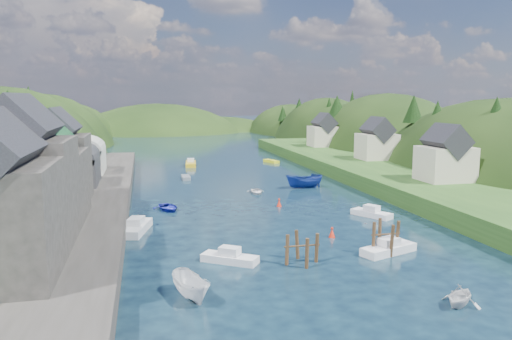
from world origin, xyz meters
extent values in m
plane|color=black|center=(0.00, 50.00, 0.00)|extent=(600.00, 600.00, 0.00)
ellipsoid|color=black|center=(-45.00, 75.00, -9.10)|extent=(44.00, 75.56, 52.00)
ellipsoid|color=black|center=(-45.00, 118.00, -8.43)|extent=(44.00, 75.56, 48.19)
ellipsoid|color=black|center=(-45.00, 160.00, -6.82)|extent=(44.00, 75.56, 39.00)
ellipsoid|color=black|center=(45.00, 32.00, -7.78)|extent=(36.00, 75.56, 44.49)
ellipsoid|color=black|center=(45.00, 75.00, -8.40)|extent=(36.00, 75.56, 48.00)
ellipsoid|color=black|center=(45.00, 118.00, -7.78)|extent=(36.00, 75.56, 44.49)
ellipsoid|color=black|center=(45.00, 160.00, -6.30)|extent=(36.00, 75.56, 36.00)
ellipsoid|color=black|center=(-10.00, 170.00, -10.00)|extent=(80.00, 60.00, 44.00)
ellipsoid|color=black|center=(18.00, 180.00, -12.00)|extent=(70.00, 56.00, 36.00)
cone|color=black|center=(-41.19, 62.86, 12.91)|extent=(4.73, 4.73, 6.29)
cone|color=black|center=(-40.31, 77.08, 13.33)|extent=(4.34, 4.34, 7.47)
cone|color=black|center=(-39.97, 85.25, 8.36)|extent=(5.28, 5.28, 5.05)
cone|color=black|center=(-43.57, 92.49, 12.27)|extent=(4.77, 4.77, 6.47)
cone|color=black|center=(-36.76, 103.32, 8.71)|extent=(4.07, 4.07, 5.43)
cone|color=black|center=(-40.54, 117.14, 10.17)|extent=(4.56, 4.56, 8.93)
cone|color=black|center=(-42.76, 125.45, 8.33)|extent=(4.75, 4.75, 5.98)
cone|color=black|center=(-39.17, 134.06, 8.92)|extent=(4.27, 4.27, 7.12)
cone|color=black|center=(38.36, 26.20, 11.25)|extent=(5.03, 5.03, 6.87)
cone|color=black|center=(37.73, 41.38, 10.32)|extent=(5.29, 5.29, 7.39)
cone|color=black|center=(36.67, 48.06, 12.27)|extent=(4.07, 4.07, 5.56)
cone|color=black|center=(40.06, 60.59, 8.20)|extent=(3.40, 3.40, 5.86)
cone|color=black|center=(42.60, 75.70, 11.24)|extent=(4.94, 4.94, 8.42)
cone|color=black|center=(34.07, 81.91, 12.07)|extent=(5.25, 5.25, 6.03)
cone|color=black|center=(43.46, 93.67, 12.57)|extent=(3.36, 3.36, 8.21)
cone|color=black|center=(40.56, 104.41, 10.83)|extent=(4.57, 4.57, 7.34)
cone|color=black|center=(43.32, 117.27, 9.20)|extent=(3.59, 3.59, 6.52)
cone|color=black|center=(37.68, 125.88, 11.43)|extent=(4.14, 4.14, 5.68)
cone|color=black|center=(35.34, 138.66, 8.61)|extent=(3.83, 3.83, 5.93)
cube|color=#2D2B28|center=(-24.00, 20.00, 1.00)|extent=(12.00, 110.00, 2.00)
cube|color=#234719|center=(-31.00, 20.00, 1.25)|extent=(12.00, 110.00, 2.50)
cube|color=#2D2B28|center=(-26.00, 3.00, 6.50)|extent=(8.00, 9.00, 9.00)
cube|color=black|center=(-26.00, 3.00, 11.96)|extent=(5.88, 9.36, 5.88)
cube|color=#2D2B28|center=(-26.00, 12.00, 5.50)|extent=(8.00, 9.00, 7.00)
cube|color=#1E592D|center=(-26.00, 12.00, 9.96)|extent=(5.88, 9.36, 5.88)
cube|color=#2D2B28|center=(-26.00, 21.00, 6.00)|extent=(7.00, 8.00, 8.00)
cube|color=black|center=(-26.00, 21.00, 10.84)|extent=(5.15, 8.32, 5.15)
cube|color=#2D2D30|center=(-26.00, 33.00, 4.00)|extent=(7.00, 9.00, 4.00)
cylinder|color=#2D2D30|center=(-26.00, 33.00, 6.00)|extent=(7.00, 9.00, 7.00)
cube|color=#B2B2A8|center=(-26.00, 45.00, 4.00)|extent=(7.00, 9.00, 4.00)
cylinder|color=#B2B2A8|center=(-26.00, 45.00, 6.00)|extent=(7.00, 9.00, 7.00)
cube|color=#234719|center=(25.00, 40.00, 1.20)|extent=(16.00, 120.00, 2.40)
cube|color=beige|center=(27.00, 22.00, 4.90)|extent=(7.00, 6.00, 5.00)
cube|color=black|center=(27.00, 22.00, 8.24)|extent=(5.15, 6.24, 5.15)
cube|color=beige|center=(29.00, 48.00, 4.90)|extent=(7.00, 6.00, 5.00)
cube|color=black|center=(29.00, 48.00, 8.24)|extent=(5.15, 6.24, 5.15)
cube|color=beige|center=(28.00, 75.00, 4.90)|extent=(7.00, 6.00, 5.00)
cube|color=black|center=(28.00, 75.00, 8.24)|extent=(5.15, 6.24, 5.15)
cylinder|color=#382314|center=(-1.25, -1.88, 1.04)|extent=(0.32, 0.32, 3.28)
cylinder|color=#382314|center=(-2.61, -0.52, 1.04)|extent=(0.32, 0.32, 3.28)
cylinder|color=#382314|center=(-3.98, -1.88, 1.04)|extent=(0.32, 0.32, 3.28)
cylinder|color=#382314|center=(-2.61, -3.25, 1.04)|extent=(0.32, 0.32, 3.28)
cylinder|color=#382314|center=(-2.61, -1.88, 1.61)|extent=(3.28, 0.16, 0.16)
cylinder|color=#382314|center=(7.13, -0.84, 1.23)|extent=(0.32, 0.32, 3.67)
cylinder|color=#382314|center=(5.93, 0.36, 1.23)|extent=(0.32, 0.32, 3.67)
cylinder|color=#382314|center=(4.72, -0.84, 1.23)|extent=(0.32, 0.32, 3.67)
cylinder|color=#382314|center=(5.93, -2.04, 1.23)|extent=(0.32, 0.32, 3.67)
cylinder|color=#382314|center=(5.93, -0.84, 1.84)|extent=(2.88, 0.16, 0.16)
cone|color=red|center=(3.03, 5.33, 0.45)|extent=(0.70, 0.70, 0.90)
sphere|color=red|center=(3.03, 5.33, 0.95)|extent=(0.30, 0.30, 0.30)
cone|color=red|center=(1.58, 20.92, 0.45)|extent=(0.70, 0.70, 0.90)
sphere|color=red|center=(1.58, 20.92, 0.95)|extent=(0.30, 0.30, 0.30)
cube|color=silver|center=(-8.77, -0.19, 0.32)|extent=(5.13, 4.22, 0.71)
cube|color=silver|center=(-8.77, -0.19, 1.06)|extent=(2.12, 1.96, 0.70)
cube|color=gold|center=(-6.23, 63.63, 0.40)|extent=(2.71, 6.57, 0.90)
cube|color=silver|center=(-6.23, 63.63, 1.25)|extent=(1.68, 2.37, 0.70)
imported|color=navy|center=(-13.08, 22.13, 0.32)|extent=(4.36, 5.28, 0.95)
imported|color=silver|center=(5.50, -12.87, 0.72)|extent=(4.33, 4.23, 1.73)
cube|color=yellow|center=(11.98, 65.36, 0.28)|extent=(2.93, 4.64, 0.62)
imported|color=navy|center=(9.18, 33.23, 1.07)|extent=(6.48, 2.87, 2.44)
cube|color=slate|center=(-8.71, 46.63, 0.26)|extent=(1.40, 4.21, 0.59)
imported|color=white|center=(-12.86, -7.56, 0.84)|extent=(3.22, 5.46, 1.98)
imported|color=silver|center=(0.69, 30.79, 0.25)|extent=(2.99, 4.02, 0.80)
cube|color=white|center=(6.22, -0.94, 0.36)|extent=(6.02, 3.77, 0.80)
cube|color=silver|center=(6.22, -0.94, 1.15)|extent=(2.34, 1.94, 0.70)
cube|color=white|center=(11.16, 12.92, 0.32)|extent=(4.03, 5.28, 0.72)
cube|color=silver|center=(11.16, 12.92, 1.07)|extent=(1.92, 2.14, 0.70)
cube|color=silver|center=(-17.00, 11.99, 0.40)|extent=(3.62, 6.73, 0.90)
cube|color=silver|center=(-17.00, 11.99, 1.25)|extent=(1.99, 2.54, 0.70)
camera|label=1|loc=(-15.91, -42.31, 14.53)|focal=35.00mm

